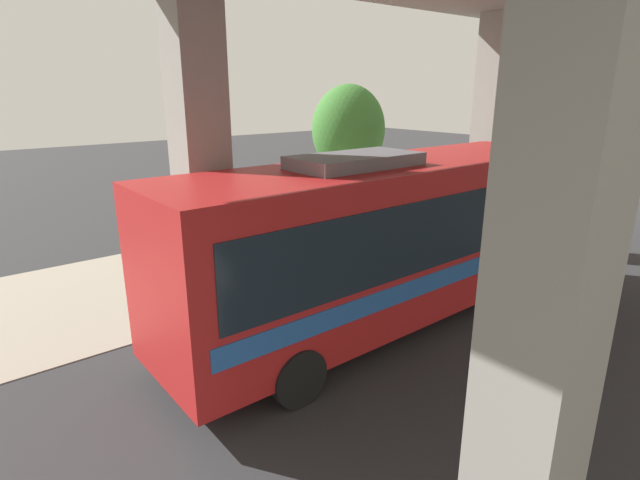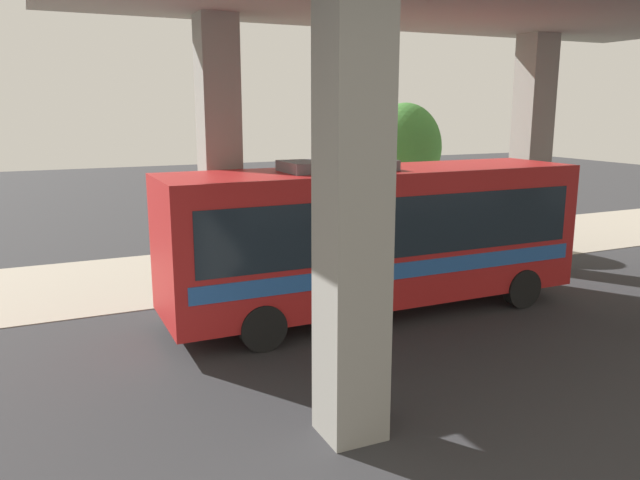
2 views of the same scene
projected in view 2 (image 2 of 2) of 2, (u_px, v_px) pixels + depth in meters
The scene contains 10 objects.
ground_plane at pixel (381, 280), 18.41m from camera, with size 80.00×80.00×0.00m, color #2D2D30.
sidewalk_strip at pixel (337, 258), 21.08m from camera, with size 6.00×40.00×0.02m.
overpass at pixel (481, 26), 13.46m from camera, with size 9.40×17.83×7.72m.
bus at pixel (375, 231), 15.07m from camera, with size 2.71×10.29×3.80m.
fire_hydrant at pixel (207, 275), 17.11m from camera, with size 0.47×0.23×0.95m.
planter_front at pixel (291, 252), 17.94m from camera, with size 1.44×1.44×1.81m.
planter_middle at pixel (240, 250), 18.33m from camera, with size 1.38×1.38×1.74m.
planter_back at pixel (366, 232), 20.60m from camera, with size 1.33×1.33×1.80m.
planter_extra at pixel (377, 243), 19.08m from camera, with size 1.41×1.41×1.79m.
street_tree_near at pixel (405, 148), 23.42m from camera, with size 2.75×2.75×5.16m.
Camera 2 is at (15.40, -9.04, 4.98)m, focal length 35.00 mm.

